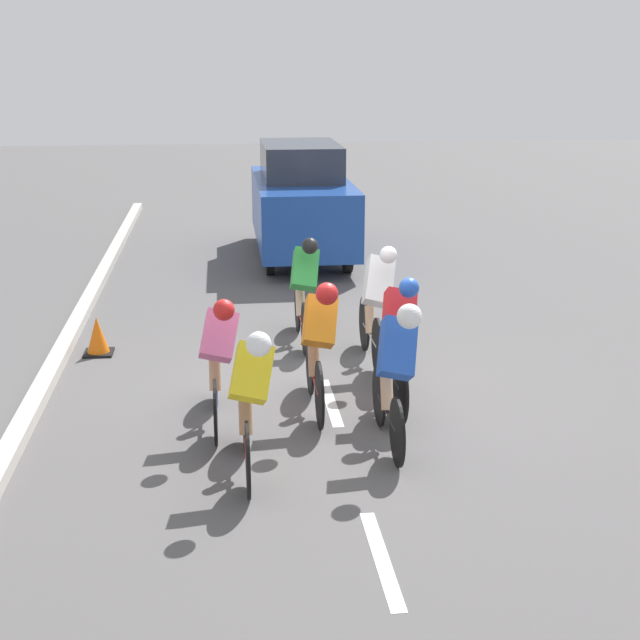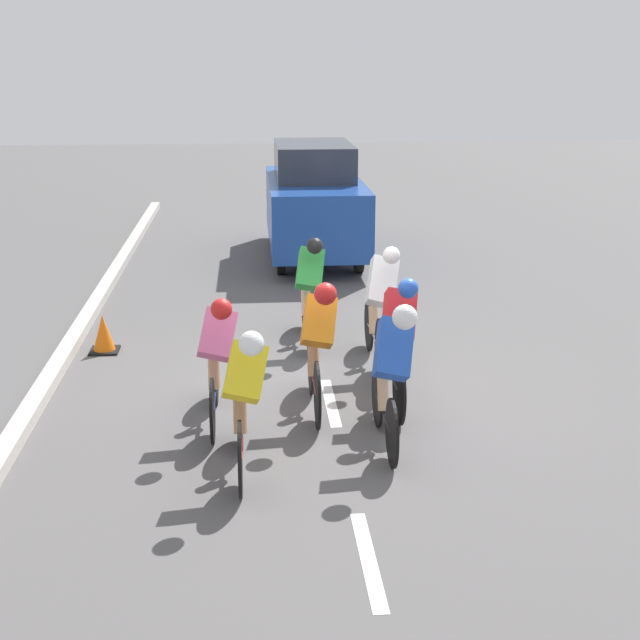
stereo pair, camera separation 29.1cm
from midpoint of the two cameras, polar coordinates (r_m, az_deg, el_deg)
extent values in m
plane|color=#565454|center=(10.01, 1.42, -4.92)|extent=(60.00, 60.00, 0.00)
cube|color=white|center=(7.00, 4.34, -15.03)|extent=(0.12, 1.40, 0.01)
cube|color=white|center=(9.85, 1.52, -5.28)|extent=(0.12, 1.40, 0.01)
cube|color=white|center=(12.86, 0.04, 0.02)|extent=(0.12, 1.40, 0.01)
cube|color=#B7B2A8|center=(10.02, -17.07, -5.23)|extent=(0.20, 26.74, 0.14)
cylinder|color=black|center=(8.63, -4.13, -6.17)|extent=(0.03, 0.67, 0.67)
cylinder|color=black|center=(7.76, -4.06, -8.88)|extent=(0.03, 0.67, 0.67)
cylinder|color=red|center=(8.19, -4.09, -7.45)|extent=(0.04, 0.95, 0.04)
cylinder|color=red|center=(8.26, -4.14, -5.65)|extent=(0.04, 0.04, 0.42)
cylinder|color=white|center=(8.20, -4.11, -6.67)|extent=(0.07, 0.07, 0.16)
cylinder|color=#9E704C|center=(8.19, -4.12, -6.10)|extent=(0.12, 0.23, 0.36)
cube|color=yellow|center=(7.85, -3.75, -3.35)|extent=(0.44, 0.45, 0.58)
sphere|color=white|center=(7.54, -3.31, -1.52)|extent=(0.22, 0.22, 0.22)
cylinder|color=black|center=(12.27, -0.37, 0.83)|extent=(0.03, 0.68, 0.68)
cylinder|color=black|center=(11.30, 0.01, -0.55)|extent=(0.03, 0.68, 0.68)
cylinder|color=red|center=(11.79, -0.19, 0.17)|extent=(0.04, 1.01, 0.04)
cylinder|color=red|center=(11.90, -0.25, 1.38)|extent=(0.04, 0.04, 0.42)
cylinder|color=#1999D8|center=(11.81, -0.21, 0.70)|extent=(0.07, 0.07, 0.16)
cylinder|color=beige|center=(11.81, -0.22, 1.11)|extent=(0.12, 0.23, 0.36)
cube|color=green|center=(11.52, 0.08, 3.27)|extent=(0.41, 0.47, 0.59)
sphere|color=black|center=(11.23, 0.40, 4.76)|extent=(0.21, 0.21, 0.21)
cylinder|color=black|center=(11.47, 3.88, -0.25)|extent=(0.03, 0.71, 0.71)
cylinder|color=black|center=(10.53, 4.65, -1.81)|extent=(0.03, 0.71, 0.71)
cylinder|color=#B7B7BC|center=(11.00, 4.25, -1.00)|extent=(0.04, 0.99, 0.04)
cylinder|color=#B7B7BC|center=(11.10, 4.13, 0.30)|extent=(0.04, 0.04, 0.42)
cylinder|color=white|center=(11.02, 4.22, -0.43)|extent=(0.07, 0.07, 0.16)
cylinder|color=#DBAD84|center=(11.02, 4.21, 0.01)|extent=(0.12, 0.23, 0.36)
cube|color=white|center=(10.72, 4.77, 2.44)|extent=(0.45, 0.50, 0.65)
sphere|color=white|center=(10.44, 5.39, 4.14)|extent=(0.21, 0.21, 0.21)
cylinder|color=black|center=(9.76, -5.83, -3.53)|extent=(0.03, 0.65, 0.65)
cylinder|color=black|center=(8.81, -5.96, -5.82)|extent=(0.03, 0.65, 0.65)
cylinder|color=navy|center=(9.28, -5.89, -4.62)|extent=(0.04, 1.02, 0.04)
cylinder|color=navy|center=(9.38, -5.91, -3.03)|extent=(0.04, 0.04, 0.42)
cylinder|color=white|center=(9.29, -5.90, -3.93)|extent=(0.07, 0.07, 0.16)
cylinder|color=tan|center=(9.29, -5.92, -3.41)|extent=(0.12, 0.23, 0.36)
cube|color=pink|center=(8.97, -5.67, -0.94)|extent=(0.43, 0.44, 0.57)
sphere|color=red|center=(8.66, -5.38, 0.70)|extent=(0.21, 0.21, 0.21)
cylinder|color=black|center=(9.99, 0.24, -2.81)|extent=(0.03, 0.70, 0.70)
cylinder|color=black|center=(9.08, 0.75, -4.85)|extent=(0.03, 0.70, 0.70)
cylinder|color=red|center=(9.53, 0.48, -3.78)|extent=(0.04, 0.97, 0.04)
cylinder|color=red|center=(9.62, 0.40, -2.26)|extent=(0.04, 0.04, 0.42)
cylinder|color=green|center=(9.55, 0.46, -3.11)|extent=(0.07, 0.07, 0.16)
cylinder|color=tan|center=(9.54, 0.45, -2.61)|extent=(0.12, 0.23, 0.36)
cube|color=orange|center=(9.23, 0.84, -0.09)|extent=(0.41, 0.46, 0.58)
sphere|color=red|center=(8.93, 1.28, 1.68)|extent=(0.23, 0.23, 0.23)
cylinder|color=black|center=(10.19, 4.96, -2.44)|extent=(0.03, 0.72, 0.72)
cylinder|color=black|center=(9.23, 5.99, -4.53)|extent=(0.03, 0.72, 0.72)
cylinder|color=black|center=(9.71, 5.45, -3.43)|extent=(0.04, 1.04, 0.04)
cylinder|color=black|center=(9.80, 5.30, -1.92)|extent=(0.04, 0.04, 0.42)
cylinder|color=yellow|center=(9.72, 5.41, -2.78)|extent=(0.07, 0.07, 0.16)
cylinder|color=tan|center=(9.72, 5.40, -2.28)|extent=(0.12, 0.23, 0.36)
cube|color=red|center=(9.41, 5.96, 0.27)|extent=(0.42, 0.47, 0.60)
sphere|color=blue|center=(9.12, 6.58, 2.02)|extent=(0.21, 0.21, 0.21)
cylinder|color=black|center=(9.18, 4.60, -4.82)|extent=(0.03, 0.65, 0.65)
cylinder|color=black|center=(8.31, 5.64, -7.23)|extent=(0.03, 0.65, 0.65)
cylinder|color=black|center=(8.74, 5.09, -5.96)|extent=(0.04, 0.96, 0.04)
cylinder|color=black|center=(8.82, 4.95, -4.29)|extent=(0.04, 0.04, 0.42)
cylinder|color=#1999D8|center=(8.75, 5.06, -5.24)|extent=(0.07, 0.07, 0.16)
cylinder|color=#DBAD84|center=(8.74, 5.05, -4.69)|extent=(0.12, 0.23, 0.36)
cube|color=blue|center=(8.42, 5.72, -1.85)|extent=(0.43, 0.48, 0.62)
sphere|color=white|center=(8.11, 6.47, 0.18)|extent=(0.23, 0.23, 0.23)
cylinder|color=black|center=(15.64, 3.01, 4.19)|extent=(0.14, 0.64, 0.64)
cylinder|color=black|center=(15.52, -1.98, 4.11)|extent=(0.14, 0.64, 0.64)
cylinder|color=black|center=(18.20, 1.94, 5.96)|extent=(0.14, 0.64, 0.64)
cylinder|color=black|center=(18.10, -2.36, 5.90)|extent=(0.14, 0.64, 0.64)
cube|color=#1E479E|center=(16.74, 0.14, 7.05)|extent=(1.70, 4.24, 1.16)
cube|color=#2D333D|center=(16.83, 0.08, 10.18)|extent=(1.39, 2.33, 0.64)
cube|color=black|center=(11.78, -12.94, -1.92)|extent=(0.36, 0.36, 0.03)
cone|color=orange|center=(11.71, -13.01, -0.78)|extent=(0.28, 0.28, 0.46)
camera|label=1|loc=(0.15, -89.13, 0.26)|focal=50.00mm
camera|label=2|loc=(0.15, 90.87, -0.26)|focal=50.00mm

